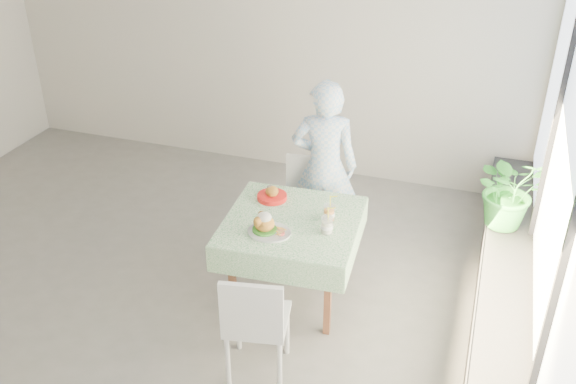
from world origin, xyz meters
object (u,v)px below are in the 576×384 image
(diner, at_px, (324,167))
(potted_plant, at_px, (510,190))
(main_dish, at_px, (267,226))
(chair_near, at_px, (258,340))
(chair_far, at_px, (304,221))
(juice_cup_orange, at_px, (329,213))
(cafe_table, at_px, (292,250))

(diner, bearing_deg, potted_plant, 170.28)
(diner, distance_m, main_dish, 1.09)
(main_dish, relative_size, potted_plant, 0.51)
(main_dish, bearing_deg, diner, 82.11)
(chair_near, xyz_separation_m, diner, (-0.01, 1.73, 0.53))
(chair_near, bearing_deg, main_dish, 104.04)
(diner, bearing_deg, chair_near, 79.16)
(chair_near, xyz_separation_m, main_dish, (-0.16, 0.66, 0.52))
(chair_far, bearing_deg, juice_cup_orange, -58.52)
(chair_far, xyz_separation_m, main_dish, (0.00, -0.99, 0.54))
(diner, xyz_separation_m, juice_cup_orange, (0.25, -0.75, -0.01))
(chair_far, relative_size, diner, 0.53)
(chair_far, xyz_separation_m, juice_cup_orange, (0.40, -0.66, 0.54))
(main_dish, bearing_deg, cafe_table, 62.32)
(juice_cup_orange, distance_m, potted_plant, 1.55)
(juice_cup_orange, bearing_deg, main_dish, -140.64)
(chair_far, height_order, diner, diner)
(cafe_table, xyz_separation_m, chair_far, (-0.13, 0.75, -0.20))
(cafe_table, relative_size, potted_plant, 1.65)
(diner, bearing_deg, cafe_table, 76.95)
(diner, height_order, potted_plant, diner)
(cafe_table, height_order, main_dish, main_dish)
(diner, bearing_deg, juice_cup_orange, 97.13)
(diner, bearing_deg, chair_far, 19.30)
(chair_far, distance_m, chair_near, 1.65)
(potted_plant, bearing_deg, chair_near, -131.37)
(cafe_table, bearing_deg, main_dish, -117.68)
(chair_near, relative_size, diner, 0.55)
(chair_far, relative_size, main_dish, 2.51)
(chair_far, bearing_deg, potted_plant, 4.46)
(cafe_table, xyz_separation_m, chair_near, (0.04, -0.89, -0.18))
(chair_far, height_order, chair_near, chair_near)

